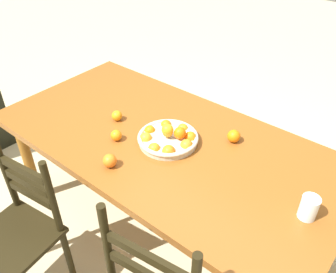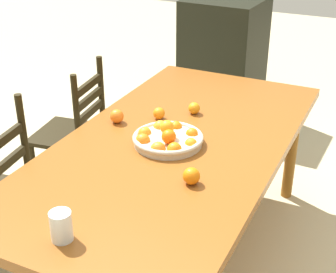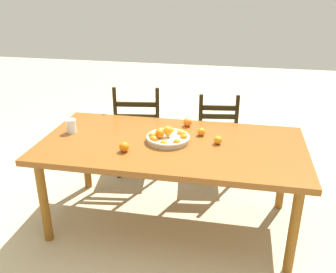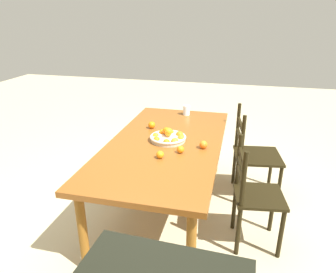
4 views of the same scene
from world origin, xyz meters
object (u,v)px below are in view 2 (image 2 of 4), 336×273
Objects in this scene: orange_loose_1 at (159,113)px; orange_loose_2 at (117,116)px; cabinet at (223,60)px; orange_loose_3 at (191,176)px; drinking_glass at (61,226)px; dining_table at (174,154)px; orange_loose_0 at (194,108)px; fruit_bowl at (167,138)px; chair_by_cabinet at (74,136)px.

orange_loose_2 is (-0.14, 0.18, 0.00)m from orange_loose_1.
orange_loose_2 is at bearing -175.27° from cabinet.
orange_loose_3 is 0.59m from drinking_glass.
orange_loose_2 is at bearing 19.26° from drinking_glass.
orange_loose_0 is at bearing 6.80° from dining_table.
cabinet is at bearing 8.07° from drinking_glass.
fruit_bowl is 0.36m from orange_loose_3.
orange_loose_1 is at bearing -52.19° from orange_loose_2.
orange_loose_0 is 0.87× the size of orange_loose_3.
chair_by_cabinet is at bearing 70.15° from dining_table.
chair_by_cabinet is at bearing 67.43° from fruit_bowl.
drinking_glass is (-1.04, -0.14, 0.02)m from orange_loose_1.
orange_loose_1 is 0.56× the size of drinking_glass.
fruit_bowl is 3.03× the size of drinking_glass.
dining_table is 28.08× the size of orange_loose_2.
drinking_glass reaches higher than dining_table.
drinking_glass is at bearing -169.50° from cabinet.
drinking_glass is at bearing -160.74° from orange_loose_2.
orange_loose_3 is (-0.65, -0.26, 0.00)m from orange_loose_0.
orange_loose_0 reaches higher than dining_table.
fruit_bowl is at bearing 153.99° from dining_table.
chair_by_cabinet reaches higher than orange_loose_0.
cabinet reaches higher than dining_table.
orange_loose_2 is 0.69m from orange_loose_3.
cabinet reaches higher than drinking_glass.
orange_loose_3 is 0.65× the size of drinking_glass.
fruit_bowl is 5.37× the size of orange_loose_0.
drinking_glass reaches higher than orange_loose_1.
orange_loose_2 is at bearing 72.68° from fruit_bowl.
cabinet is at bearing 8.30° from orange_loose_1.
chair_by_cabinet reaches higher than dining_table.
orange_loose_3 is at bearing -144.24° from dining_table.
orange_loose_0 is 0.70m from orange_loose_3.
drinking_glass is at bearing 153.41° from orange_loose_3.
orange_loose_3 is at bearing -123.05° from orange_loose_2.
orange_loose_3 is at bearing -141.79° from orange_loose_1.
dining_table is at bearing -100.95° from orange_loose_2.
orange_loose_2 reaches higher than dining_table.
drinking_glass reaches higher than orange_loose_3.
chair_by_cabinet is 0.83m from orange_loose_0.
dining_table is 0.29m from orange_loose_1.
cabinet is at bearing 11.96° from fruit_bowl.
cabinet reaches higher than orange_loose_2.
orange_loose_0 is (0.34, 0.04, 0.10)m from dining_table.
chair_by_cabinet is 12.70× the size of orange_loose_3.
orange_loose_3 is (-0.60, -1.03, 0.31)m from chair_by_cabinet.
orange_loose_0 is 1.01× the size of orange_loose_1.
cabinet is at bearing 159.12° from chair_by_cabinet.
cabinet reaches higher than orange_loose_3.
fruit_bowl is 0.80m from drinking_glass.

